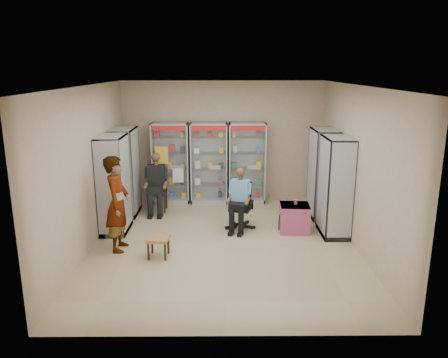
{
  "coord_description": "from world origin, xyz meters",
  "views": [
    {
      "loc": [
        -0.05,
        -7.88,
        3.33
      ],
      "look_at": [
        0.01,
        0.7,
        1.11
      ],
      "focal_mm": 35.0,
      "sensor_mm": 36.0,
      "label": 1
    }
  ],
  "objects_px": {
    "pink_trunk": "(294,218)",
    "seated_shopkeeper": "(240,201)",
    "cabinet_right_far": "(323,174)",
    "office_chair": "(240,206)",
    "cabinet_left_far": "(125,172)",
    "standing_man": "(118,204)",
    "wooden_chair": "(157,192)",
    "cabinet_back_mid": "(209,163)",
    "woven_stool_b": "(158,247)",
    "woven_stool_a": "(290,222)",
    "cabinet_left_near": "(114,185)",
    "cabinet_right_near": "(335,187)",
    "cabinet_back_left": "(171,163)",
    "cabinet_back_right": "(247,163)"
  },
  "relations": [
    {
      "from": "woven_stool_b",
      "to": "seated_shopkeeper",
      "type": "bearing_deg",
      "value": 42.55
    },
    {
      "from": "cabinet_back_right",
      "to": "seated_shopkeeper",
      "type": "xyz_separation_m",
      "value": [
        -0.25,
        -1.92,
        -0.38
      ]
    },
    {
      "from": "standing_man",
      "to": "cabinet_left_near",
      "type": "bearing_deg",
      "value": 17.39
    },
    {
      "from": "pink_trunk",
      "to": "seated_shopkeeper",
      "type": "bearing_deg",
      "value": 172.43
    },
    {
      "from": "pink_trunk",
      "to": "standing_man",
      "type": "relative_size",
      "value": 0.33
    },
    {
      "from": "cabinet_right_far",
      "to": "office_chair",
      "type": "distance_m",
      "value": 2.08
    },
    {
      "from": "wooden_chair",
      "to": "woven_stool_a",
      "type": "relative_size",
      "value": 2.28
    },
    {
      "from": "pink_trunk",
      "to": "standing_man",
      "type": "xyz_separation_m",
      "value": [
        -3.42,
        -0.9,
        0.61
      ]
    },
    {
      "from": "cabinet_left_far",
      "to": "cabinet_back_right",
      "type": "bearing_deg",
      "value": 108.19
    },
    {
      "from": "cabinet_right_near",
      "to": "cabinet_left_far",
      "type": "relative_size",
      "value": 1.0
    },
    {
      "from": "pink_trunk",
      "to": "standing_man",
      "type": "distance_m",
      "value": 3.59
    },
    {
      "from": "cabinet_back_right",
      "to": "woven_stool_a",
      "type": "bearing_deg",
      "value": -69.76
    },
    {
      "from": "woven_stool_a",
      "to": "cabinet_left_near",
      "type": "bearing_deg",
      "value": 178.73
    },
    {
      "from": "seated_shopkeeper",
      "to": "cabinet_back_mid",
      "type": "bearing_deg",
      "value": 126.43
    },
    {
      "from": "cabinet_back_mid",
      "to": "cabinet_right_near",
      "type": "relative_size",
      "value": 1.0
    },
    {
      "from": "cabinet_back_mid",
      "to": "woven_stool_b",
      "type": "xyz_separation_m",
      "value": [
        -0.83,
        -3.32,
        -0.81
      ]
    },
    {
      "from": "pink_trunk",
      "to": "woven_stool_a",
      "type": "bearing_deg",
      "value": -154.01
    },
    {
      "from": "office_chair",
      "to": "woven_stool_b",
      "type": "bearing_deg",
      "value": -120.16
    },
    {
      "from": "cabinet_left_near",
      "to": "office_chair",
      "type": "height_order",
      "value": "cabinet_left_near"
    },
    {
      "from": "pink_trunk",
      "to": "wooden_chair",
      "type": "bearing_deg",
      "value": 156.12
    },
    {
      "from": "pink_trunk",
      "to": "office_chair",
      "type": "bearing_deg",
      "value": 169.92
    },
    {
      "from": "seated_shopkeeper",
      "to": "woven_stool_a",
      "type": "height_order",
      "value": "seated_shopkeeper"
    },
    {
      "from": "cabinet_right_far",
      "to": "cabinet_left_far",
      "type": "height_order",
      "value": "same"
    },
    {
      "from": "cabinet_left_near",
      "to": "office_chair",
      "type": "distance_m",
      "value": 2.64
    },
    {
      "from": "cabinet_left_near",
      "to": "cabinet_right_far",
      "type": "bearing_deg",
      "value": 101.41
    },
    {
      "from": "cabinet_back_mid",
      "to": "cabinet_left_near",
      "type": "xyz_separation_m",
      "value": [
        -1.88,
        -2.03,
        0.0
      ]
    },
    {
      "from": "cabinet_back_right",
      "to": "cabinet_right_far",
      "type": "relative_size",
      "value": 1.0
    },
    {
      "from": "cabinet_right_near",
      "to": "seated_shopkeeper",
      "type": "bearing_deg",
      "value": 80.56
    },
    {
      "from": "wooden_chair",
      "to": "pink_trunk",
      "type": "xyz_separation_m",
      "value": [
        3.02,
        -1.34,
        -0.18
      ]
    },
    {
      "from": "wooden_chair",
      "to": "cabinet_back_mid",
      "type": "bearing_deg",
      "value": 31.31
    },
    {
      "from": "cabinet_left_far",
      "to": "standing_man",
      "type": "relative_size",
      "value": 1.12
    },
    {
      "from": "wooden_chair",
      "to": "woven_stool_b",
      "type": "xyz_separation_m",
      "value": [
        0.37,
        -2.59,
        -0.28
      ]
    },
    {
      "from": "cabinet_back_left",
      "to": "cabinet_back_mid",
      "type": "distance_m",
      "value": 0.95
    },
    {
      "from": "cabinet_back_left",
      "to": "wooden_chair",
      "type": "bearing_deg",
      "value": -108.9
    },
    {
      "from": "cabinet_back_mid",
      "to": "cabinet_left_far",
      "type": "height_order",
      "value": "same"
    },
    {
      "from": "cabinet_left_far",
      "to": "wooden_chair",
      "type": "xyz_separation_m",
      "value": [
        0.68,
        0.2,
        -0.53
      ]
    },
    {
      "from": "woven_stool_a",
      "to": "wooden_chair",
      "type": "bearing_deg",
      "value": 154.77
    },
    {
      "from": "cabinet_right_far",
      "to": "seated_shopkeeper",
      "type": "xyz_separation_m",
      "value": [
        -1.88,
        -0.79,
        -0.38
      ]
    },
    {
      "from": "cabinet_left_far",
      "to": "wooden_chair",
      "type": "bearing_deg",
      "value": 106.39
    },
    {
      "from": "cabinet_back_right",
      "to": "cabinet_right_near",
      "type": "height_order",
      "value": "same"
    },
    {
      "from": "cabinet_back_mid",
      "to": "cabinet_right_far",
      "type": "distance_m",
      "value": 2.82
    },
    {
      "from": "cabinet_right_far",
      "to": "office_chair",
      "type": "bearing_deg",
      "value": 111.46
    },
    {
      "from": "woven_stool_b",
      "to": "cabinet_left_near",
      "type": "bearing_deg",
      "value": 129.15
    },
    {
      "from": "cabinet_back_left",
      "to": "standing_man",
      "type": "relative_size",
      "value": 1.12
    },
    {
      "from": "seated_shopkeeper",
      "to": "woven_stool_b",
      "type": "xyz_separation_m",
      "value": [
        -1.53,
        -1.41,
        -0.43
      ]
    },
    {
      "from": "seated_shopkeeper",
      "to": "pink_trunk",
      "type": "distance_m",
      "value": 1.17
    },
    {
      "from": "cabinet_right_near",
      "to": "woven_stool_a",
      "type": "height_order",
      "value": "cabinet_right_near"
    },
    {
      "from": "standing_man",
      "to": "seated_shopkeeper",
      "type": "bearing_deg",
      "value": -64.61
    },
    {
      "from": "cabinet_left_near",
      "to": "pink_trunk",
      "type": "xyz_separation_m",
      "value": [
        3.7,
        -0.04,
        -0.71
      ]
    },
    {
      "from": "cabinet_back_right",
      "to": "standing_man",
      "type": "distance_m",
      "value": 3.92
    }
  ]
}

